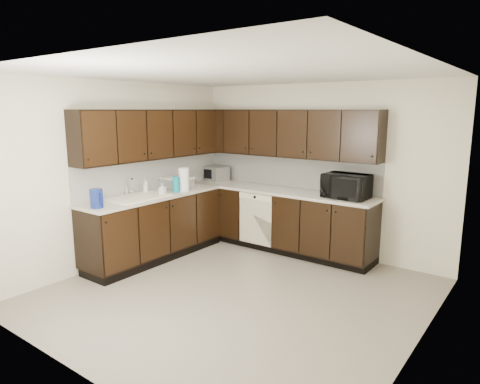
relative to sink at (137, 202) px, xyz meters
name	(u,v)px	position (x,y,z in m)	size (l,w,h in m)	color
floor	(236,293)	(1.68, 0.01, -0.88)	(4.00, 4.00, 0.00)	gray
ceiling	(236,73)	(1.68, 0.01, 1.62)	(4.00, 4.00, 0.00)	white
wall_back	(317,169)	(1.68, 2.01, 0.37)	(4.00, 0.02, 2.50)	beige
wall_left	(121,173)	(-0.32, 0.01, 0.37)	(0.02, 4.00, 2.50)	beige
wall_right	(425,214)	(3.68, 0.01, 0.37)	(0.02, 4.00, 2.50)	beige
wall_front	(74,228)	(1.68, -1.99, 0.37)	(4.00, 0.02, 2.50)	beige
lower_cabinets	(227,226)	(0.67, 1.12, -0.47)	(3.00, 2.80, 0.90)	black
countertop	(227,192)	(0.67, 1.12, 0.04)	(3.03, 2.83, 0.04)	#B9B1A1
backsplash	(225,172)	(0.46, 1.33, 0.30)	(3.00, 2.80, 0.48)	silver
upper_cabinets	(225,134)	(0.58, 1.22, 0.89)	(3.00, 2.80, 0.70)	black
dishwasher	(256,216)	(0.98, 1.42, -0.33)	(0.58, 0.04, 0.78)	beige
sink	(137,202)	(0.00, 0.00, 0.00)	(0.54, 0.82, 0.42)	beige
microwave	(346,186)	(2.28, 1.68, 0.22)	(0.59, 0.40, 0.33)	black
soap_bottle_a	(163,189)	(0.15, 0.34, 0.14)	(0.08, 0.08, 0.17)	gray
soap_bottle_b	(146,186)	(-0.17, 0.31, 0.16)	(0.08, 0.08, 0.21)	gray
toaster_oven	(217,173)	(-0.07, 1.78, 0.18)	(0.38, 0.28, 0.24)	#B0B0B2
storage_bin	(177,183)	(-0.05, 0.82, 0.14)	(0.42, 0.31, 0.16)	white
blue_pitcher	(96,198)	(0.08, -0.69, 0.18)	(0.16, 0.16, 0.24)	navy
teal_tumbler	(176,184)	(0.13, 0.62, 0.17)	(0.10, 0.10, 0.22)	#0D7E97
paper_towel_roll	(184,180)	(0.15, 0.76, 0.23)	(0.15, 0.15, 0.34)	white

